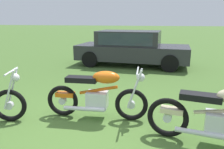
# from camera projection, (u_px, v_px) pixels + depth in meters

# --- Properties ---
(ground_plane) EXTENTS (120.00, 120.00, 0.00)m
(ground_plane) POSITION_uv_depth(u_px,v_px,m) (86.00, 125.00, 4.11)
(ground_plane) COLOR #476B2D
(motorcycle_orange) EXTENTS (2.01, 0.64, 1.02)m
(motorcycle_orange) POSITION_uv_depth(u_px,v_px,m) (97.00, 95.00, 4.30)
(motorcycle_orange) COLOR black
(motorcycle_orange) RESTS_ON ground
(motorcycle_cream) EXTENTS (2.14, 0.71, 1.02)m
(motorcycle_cream) POSITION_uv_depth(u_px,v_px,m) (220.00, 117.00, 3.33)
(motorcycle_cream) COLOR black
(motorcycle_cream) RESTS_ON ground
(car_charcoal) EXTENTS (4.66, 2.17, 1.43)m
(car_charcoal) POSITION_uv_depth(u_px,v_px,m) (131.00, 46.00, 9.24)
(car_charcoal) COLOR #2D2D33
(car_charcoal) RESTS_ON ground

